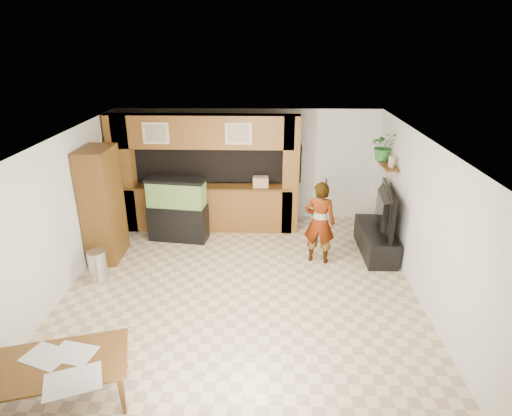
{
  "coord_description": "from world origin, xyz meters",
  "views": [
    {
      "loc": [
        0.45,
        -6.38,
        4.11
      ],
      "look_at": [
        0.26,
        0.6,
        1.28
      ],
      "focal_mm": 30.0,
      "sensor_mm": 36.0,
      "label": 1
    }
  ],
  "objects_px": {
    "person": "(320,223)",
    "dining_table": "(58,385)",
    "television": "(379,209)",
    "pantry_cabinet": "(102,205)",
    "aquarium": "(178,210)"
  },
  "relations": [
    {
      "from": "television",
      "to": "person",
      "type": "height_order",
      "value": "person"
    },
    {
      "from": "pantry_cabinet",
      "to": "person",
      "type": "relative_size",
      "value": 1.36
    },
    {
      "from": "pantry_cabinet",
      "to": "person",
      "type": "bearing_deg",
      "value": -1.0
    },
    {
      "from": "television",
      "to": "person",
      "type": "xyz_separation_m",
      "value": [
        -1.2,
        -0.39,
        -0.13
      ]
    },
    {
      "from": "aquarium",
      "to": "person",
      "type": "xyz_separation_m",
      "value": [
        2.9,
        -0.9,
        0.15
      ]
    },
    {
      "from": "dining_table",
      "to": "person",
      "type": "bearing_deg",
      "value": 30.01
    },
    {
      "from": "aquarium",
      "to": "dining_table",
      "type": "relative_size",
      "value": 0.83
    },
    {
      "from": "pantry_cabinet",
      "to": "television",
      "type": "bearing_deg",
      "value": 3.38
    },
    {
      "from": "person",
      "to": "dining_table",
      "type": "relative_size",
      "value": 0.99
    },
    {
      "from": "person",
      "to": "television",
      "type": "bearing_deg",
      "value": -148.1
    },
    {
      "from": "person",
      "to": "dining_table",
      "type": "bearing_deg",
      "value": 60.35
    },
    {
      "from": "television",
      "to": "dining_table",
      "type": "distance_m",
      "value": 6.17
    },
    {
      "from": "aquarium",
      "to": "television",
      "type": "relative_size",
      "value": 0.92
    },
    {
      "from": "aquarium",
      "to": "television",
      "type": "height_order",
      "value": "television"
    },
    {
      "from": "television",
      "to": "aquarium",
      "type": "bearing_deg",
      "value": 89.24
    }
  ]
}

